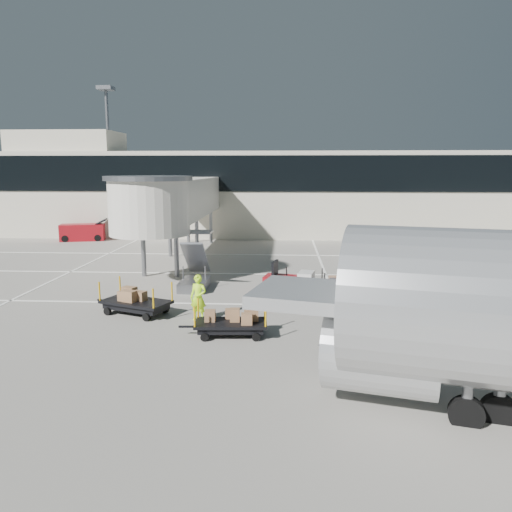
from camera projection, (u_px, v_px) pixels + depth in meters
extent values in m
plane|color=#A49E93|center=(206.00, 316.00, 22.01)|extent=(140.00, 140.00, 0.00)
cube|color=white|center=(212.00, 304.00, 23.98)|extent=(40.00, 0.15, 0.02)
cube|color=white|center=(228.00, 274.00, 30.86)|extent=(40.00, 0.15, 0.02)
cube|color=white|center=(239.00, 255.00, 37.75)|extent=(40.00, 0.15, 0.02)
cube|color=white|center=(325.00, 271.00, 31.50)|extent=(0.15, 30.00, 0.02)
cube|color=white|center=(77.00, 269.00, 32.42)|extent=(0.15, 30.00, 0.02)
cube|color=beige|center=(251.00, 193.00, 50.83)|extent=(64.00, 12.00, 8.00)
cube|color=black|center=(247.00, 174.00, 44.54)|extent=(64.00, 0.12, 3.20)
cube|color=beige|center=(67.00, 142.00, 49.03)|extent=(10.00, 6.00, 2.00)
cylinder|color=gray|center=(109.00, 159.00, 55.07)|extent=(0.36, 0.36, 15.00)
cube|color=gray|center=(106.00, 88.00, 53.78)|extent=(1.60, 1.60, 0.40)
cube|color=silver|center=(182.00, 198.00, 36.25)|extent=(3.00, 18.00, 2.80)
cylinder|color=silver|center=(149.00, 208.00, 27.40)|extent=(4.40, 4.40, 3.00)
cylinder|color=gray|center=(148.00, 178.00, 27.13)|extent=(4.80, 4.80, 0.25)
cylinder|color=gray|center=(144.00, 253.00, 29.92)|extent=(0.28, 0.28, 2.90)
cylinder|color=gray|center=(176.00, 253.00, 29.80)|extent=(0.28, 0.28, 2.90)
cylinder|color=gray|center=(170.00, 237.00, 36.80)|extent=(0.28, 0.28, 2.90)
cylinder|color=gray|center=(197.00, 237.00, 36.69)|extent=(0.28, 0.28, 2.90)
cylinder|color=gray|center=(188.00, 226.00, 43.68)|extent=(0.28, 0.28, 2.90)
cylinder|color=gray|center=(211.00, 226.00, 43.57)|extent=(0.28, 0.28, 2.90)
cube|color=gray|center=(194.00, 284.00, 26.97)|extent=(1.40, 2.60, 0.50)
cube|color=gray|center=(196.00, 258.00, 27.32)|extent=(1.20, 2.60, 2.06)
cube|color=gray|center=(200.00, 232.00, 28.49)|extent=(1.40, 1.20, 0.12)
cube|color=maroon|center=(288.00, 282.00, 26.02)|extent=(2.70, 1.72, 0.62)
cube|color=silver|center=(306.00, 275.00, 25.69)|extent=(0.96, 1.28, 0.36)
cube|color=black|center=(275.00, 270.00, 26.11)|extent=(0.35, 1.04, 0.94)
cylinder|color=black|center=(270.00, 288.00, 25.64)|extent=(0.71, 0.40, 0.67)
cylinder|color=black|center=(276.00, 283.00, 26.92)|extent=(0.71, 0.40, 0.67)
cylinder|color=black|center=(302.00, 291.00, 25.19)|extent=(0.71, 0.40, 0.67)
cylinder|color=black|center=(306.00, 285.00, 26.47)|extent=(0.71, 0.40, 0.67)
cube|color=black|center=(348.00, 286.00, 25.47)|extent=(2.71, 1.42, 0.11)
cube|color=black|center=(348.00, 289.00, 25.50)|extent=(2.44, 1.21, 0.22)
cube|color=black|center=(316.00, 289.00, 25.54)|extent=(0.63, 0.09, 0.07)
cylinder|color=black|center=(331.00, 295.00, 24.96)|extent=(0.31, 0.13, 0.30)
cylinder|color=black|center=(328.00, 290.00, 26.15)|extent=(0.31, 0.13, 0.30)
cylinder|color=black|center=(369.00, 296.00, 24.91)|extent=(0.31, 0.13, 0.30)
cylinder|color=black|center=(364.00, 290.00, 26.10)|extent=(0.31, 0.13, 0.30)
cylinder|color=black|center=(325.00, 281.00, 24.84)|extent=(0.06, 0.06, 0.80)
cylinder|color=black|center=(322.00, 276.00, 26.03)|extent=(0.06, 0.06, 0.80)
cylinder|color=black|center=(376.00, 281.00, 24.78)|extent=(0.06, 0.06, 0.80)
cylinder|color=black|center=(371.00, 276.00, 25.96)|extent=(0.06, 0.06, 0.80)
cube|color=#16133B|center=(339.00, 282.00, 25.63)|extent=(0.44, 0.35, 0.23)
cube|color=maroon|center=(335.00, 284.00, 25.08)|extent=(0.34, 0.28, 0.25)
cube|color=#16133B|center=(338.00, 283.00, 25.13)|extent=(0.50, 0.35, 0.33)
cube|color=#9D7455|center=(330.00, 281.00, 25.73)|extent=(0.32, 0.25, 0.33)
cube|color=#9D7455|center=(334.00, 282.00, 25.18)|extent=(0.50, 0.32, 0.40)
cube|color=#16133B|center=(337.00, 281.00, 25.51)|extent=(0.42, 0.26, 0.39)
cube|color=#424247|center=(335.00, 280.00, 25.76)|extent=(0.48, 0.26, 0.40)
cube|color=maroon|center=(346.00, 284.00, 25.05)|extent=(0.34, 0.30, 0.29)
cube|color=#16133B|center=(363.00, 284.00, 25.26)|extent=(0.36, 0.28, 0.23)
cube|color=maroon|center=(336.00, 281.00, 25.84)|extent=(0.48, 0.37, 0.24)
cube|color=#9D7455|center=(334.00, 282.00, 25.42)|extent=(0.46, 0.25, 0.28)
cube|color=black|center=(231.00, 323.00, 19.30)|extent=(2.85, 1.56, 0.11)
cube|color=black|center=(231.00, 327.00, 19.33)|extent=(2.56, 1.34, 0.23)
cube|color=black|center=(187.00, 327.00, 19.31)|extent=(0.65, 0.12, 0.07)
cylinder|color=black|center=(205.00, 337.00, 18.74)|extent=(0.32, 0.15, 0.31)
cylinder|color=black|center=(207.00, 327.00, 19.97)|extent=(0.32, 0.15, 0.31)
cylinder|color=black|center=(256.00, 337.00, 18.75)|extent=(0.32, 0.15, 0.31)
cylinder|color=black|center=(256.00, 327.00, 19.98)|extent=(0.32, 0.15, 0.31)
cylinder|color=#DBA10B|center=(195.00, 318.00, 18.60)|extent=(0.06, 0.06, 0.83)
cylinder|color=#DBA10B|center=(198.00, 308.00, 19.83)|extent=(0.06, 0.06, 0.83)
cylinder|color=#DBA10B|center=(266.00, 317.00, 18.62)|extent=(0.06, 0.06, 0.83)
cylinder|color=#DBA10B|center=(265.00, 308.00, 19.85)|extent=(0.06, 0.06, 0.83)
cube|color=#956A48|center=(222.00, 318.00, 19.09)|extent=(0.56, 0.54, 0.44)
cube|color=#956A48|center=(234.00, 321.00, 18.85)|extent=(0.43, 0.43, 0.35)
cube|color=#956A48|center=(211.00, 316.00, 19.42)|extent=(0.55, 0.36, 0.39)
cube|color=#956A48|center=(214.00, 316.00, 19.24)|extent=(0.43, 0.45, 0.48)
cube|color=#956A48|center=(246.00, 318.00, 19.08)|extent=(0.48, 0.42, 0.40)
cube|color=black|center=(136.00, 302.00, 22.20)|extent=(3.38, 2.53, 0.12)
cube|color=black|center=(136.00, 306.00, 22.24)|extent=(3.01, 2.21, 0.25)
cube|color=black|center=(104.00, 301.00, 23.01)|extent=(0.69, 0.34, 0.08)
cylinder|color=black|center=(107.00, 311.00, 22.10)|extent=(0.37, 0.26, 0.34)
cylinder|color=black|center=(128.00, 304.00, 23.32)|extent=(0.37, 0.26, 0.34)
cylinder|color=black|center=(146.00, 317.00, 21.22)|extent=(0.37, 0.26, 0.34)
cylinder|color=black|center=(165.00, 309.00, 22.44)|extent=(0.37, 0.26, 0.34)
cylinder|color=#DBA10B|center=(100.00, 292.00, 22.12)|extent=(0.07, 0.07, 0.91)
cylinder|color=#DBA10B|center=(120.00, 286.00, 23.34)|extent=(0.07, 0.07, 0.91)
cylinder|color=#DBA10B|center=(153.00, 299.00, 20.91)|extent=(0.07, 0.07, 0.91)
cylinder|color=#DBA10B|center=(172.00, 292.00, 22.13)|extent=(0.07, 0.07, 0.91)
cube|color=#956A48|center=(137.00, 296.00, 22.01)|extent=(0.76, 0.74, 0.47)
cube|color=#956A48|center=(122.00, 297.00, 22.08)|extent=(0.68, 0.61, 0.38)
cube|color=#956A48|center=(119.00, 293.00, 22.40)|extent=(0.63, 0.65, 0.55)
cube|color=#956A48|center=(126.00, 298.00, 22.01)|extent=(0.75, 0.69, 0.36)
imported|color=#BAFE1A|center=(198.00, 297.00, 21.25)|extent=(0.81, 0.63, 1.98)
cube|color=silver|center=(386.00, 245.00, 35.59)|extent=(2.10, 4.75, 1.51)
cube|color=silver|center=(379.00, 245.00, 37.70)|extent=(1.82, 0.62, 0.87)
cube|color=black|center=(386.00, 240.00, 35.72)|extent=(2.04, 3.00, 0.60)
cylinder|color=black|center=(378.00, 259.00, 34.19)|extent=(0.26, 0.67, 0.66)
cylinder|color=black|center=(405.00, 259.00, 34.17)|extent=(0.26, 0.67, 0.66)
cylinder|color=black|center=(368.00, 251.00, 37.26)|extent=(0.26, 0.67, 0.66)
cylinder|color=black|center=(393.00, 251.00, 37.23)|extent=(0.26, 0.67, 0.66)
cube|color=maroon|center=(82.00, 232.00, 45.08)|extent=(4.07, 2.45, 1.50)
cube|color=black|center=(101.00, 222.00, 45.22)|extent=(1.26, 1.58, 0.53)
cylinder|color=black|center=(65.00, 239.00, 44.23)|extent=(0.64, 0.38, 0.60)
cylinder|color=black|center=(68.00, 237.00, 45.59)|extent=(0.64, 0.38, 0.60)
cylinder|color=black|center=(98.00, 238.00, 44.73)|extent=(0.64, 0.38, 0.60)
cylinder|color=black|center=(100.00, 236.00, 46.08)|extent=(0.64, 0.38, 0.60)
cube|color=silver|center=(443.00, 305.00, 12.72)|extent=(10.28, 5.17, 0.35)
cylinder|color=silver|center=(381.00, 352.00, 13.42)|extent=(3.45, 2.95, 2.28)
cube|color=silver|center=(382.00, 320.00, 13.27)|extent=(0.83, 0.44, 1.09)
cylinder|color=gray|center=(499.00, 402.00, 12.69)|extent=(0.30, 0.30, 1.09)
cylinder|color=black|center=(498.00, 411.00, 12.73)|extent=(0.94, 0.53, 0.89)
cylinder|color=gray|center=(468.00, 395.00, 12.52)|extent=(0.28, 0.28, 1.58)
cylinder|color=black|center=(466.00, 413.00, 12.60)|extent=(0.94, 0.53, 0.89)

